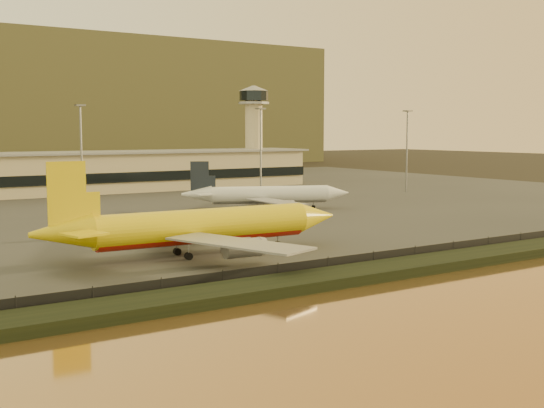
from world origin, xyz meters
The scene contains 11 objects.
ground centered at (0.00, 0.00, 0.00)m, with size 900.00×900.00×0.00m, color black.
embankment centered at (0.00, -17.00, 0.70)m, with size 320.00×7.00×1.40m, color black.
tarmac centered at (0.00, 95.00, 0.10)m, with size 320.00×220.00×0.20m, color #2D2D2D.
perimeter_fence centered at (0.00, -13.00, 1.30)m, with size 300.00×0.05×2.20m, color black.
terminal_building centered at (-14.52, 125.55, 6.25)m, with size 202.00×25.00×12.60m.
control_tower centered at (70.00, 131.00, 21.66)m, with size 11.20×11.20×35.50m.
apron_light_masts centered at (15.00, 75.00, 15.70)m, with size 152.20×12.20×25.40m.
dhl_cargo_jet centered at (-14.40, 8.49, 4.66)m, with size 49.93×48.91×14.92m.
white_narrowbody_jet centered at (27.35, 54.80, 3.75)m, with size 39.68×37.45×11.88m.
gse_vehicle_yellow centered at (12.77, 33.48, 1.13)m, with size 4.13×1.86×1.86m, color yellow.
gse_vehicle_white centered at (-28.42, 35.66, 1.04)m, with size 3.75×1.69×1.69m, color white.
Camera 1 is at (-60.80, -84.15, 19.28)m, focal length 45.00 mm.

